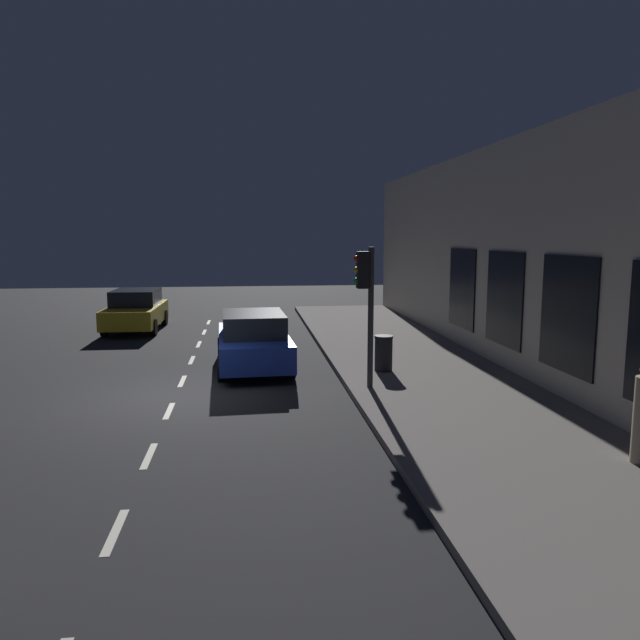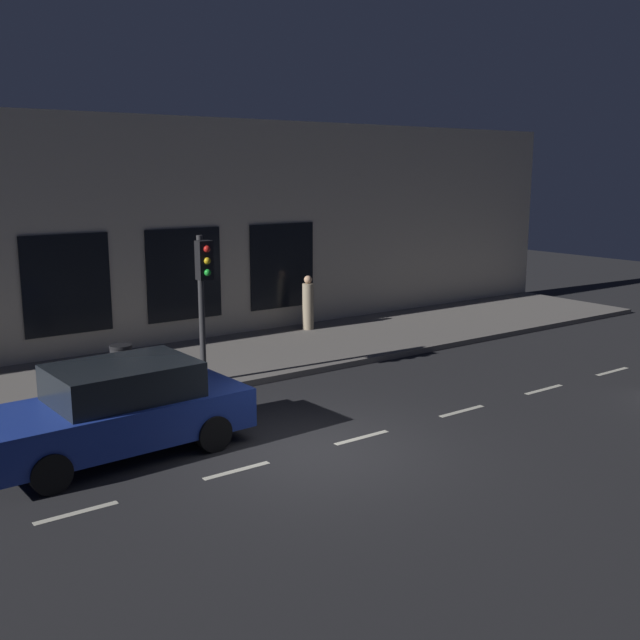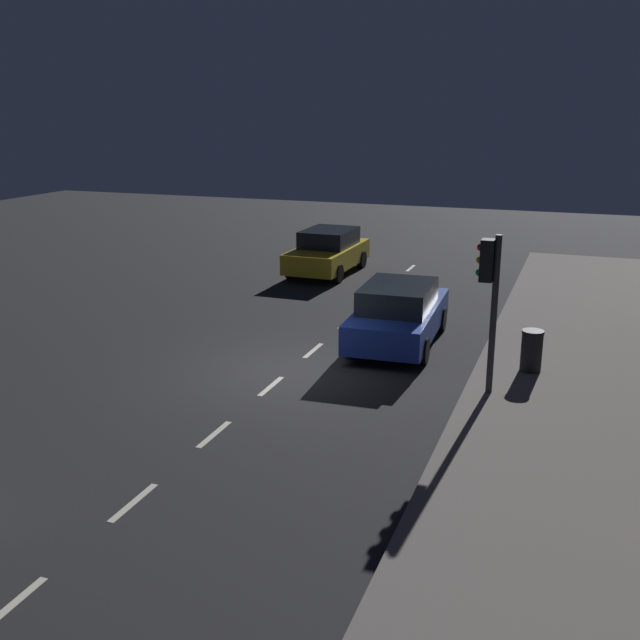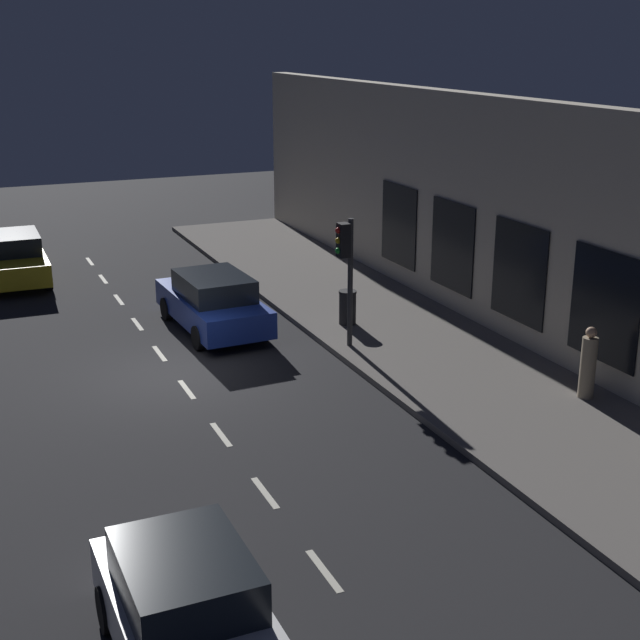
{
  "view_description": "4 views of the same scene",
  "coord_description": "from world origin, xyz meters",
  "px_view_note": "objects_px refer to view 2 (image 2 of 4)",
  "views": [
    {
      "loc": [
        1.71,
        -13.45,
        3.68
      ],
      "look_at": [
        3.32,
        -0.17,
        1.77
      ],
      "focal_mm": 33.38,
      "sensor_mm": 36.0,
      "label": 1
    },
    {
      "loc": [
        -9.96,
        7.09,
        4.77
      ],
      "look_at": [
        1.8,
        -1.35,
        1.85
      ],
      "focal_mm": 41.62,
      "sensor_mm": 36.0,
      "label": 2
    },
    {
      "loc": [
        6.12,
        -14.66,
        5.79
      ],
      "look_at": [
        1.38,
        -1.68,
        1.81
      ],
      "focal_mm": 41.48,
      "sensor_mm": 36.0,
      "label": 3
    },
    {
      "loc": [
        -4.64,
        -19.41,
        7.7
      ],
      "look_at": [
        2.67,
        -2.45,
        1.75
      ],
      "focal_mm": 49.99,
      "sensor_mm": 36.0,
      "label": 4
    }
  ],
  "objects_px": {
    "traffic_light": "(203,281)",
    "pedestrian_0": "(308,304)",
    "parked_car_0": "(117,410)",
    "trash_bin": "(122,366)"
  },
  "relations": [
    {
      "from": "traffic_light",
      "to": "parked_car_0",
      "type": "distance_m",
      "value": 4.26
    },
    {
      "from": "pedestrian_0",
      "to": "trash_bin",
      "type": "xyz_separation_m",
      "value": [
        -2.58,
        6.73,
        -0.28
      ]
    },
    {
      "from": "traffic_light",
      "to": "pedestrian_0",
      "type": "bearing_deg",
      "value": -56.34
    },
    {
      "from": "parked_car_0",
      "to": "trash_bin",
      "type": "distance_m",
      "value": 3.65
    },
    {
      "from": "parked_car_0",
      "to": "pedestrian_0",
      "type": "distance_m",
      "value": 10.05
    },
    {
      "from": "traffic_light",
      "to": "parked_car_0",
      "type": "height_order",
      "value": "traffic_light"
    },
    {
      "from": "parked_car_0",
      "to": "trash_bin",
      "type": "relative_size",
      "value": 4.92
    },
    {
      "from": "pedestrian_0",
      "to": "trash_bin",
      "type": "height_order",
      "value": "pedestrian_0"
    },
    {
      "from": "traffic_light",
      "to": "pedestrian_0",
      "type": "height_order",
      "value": "traffic_light"
    },
    {
      "from": "parked_car_0",
      "to": "trash_bin",
      "type": "xyz_separation_m",
      "value": [
        3.38,
        -1.37,
        -0.17
      ]
    }
  ]
}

